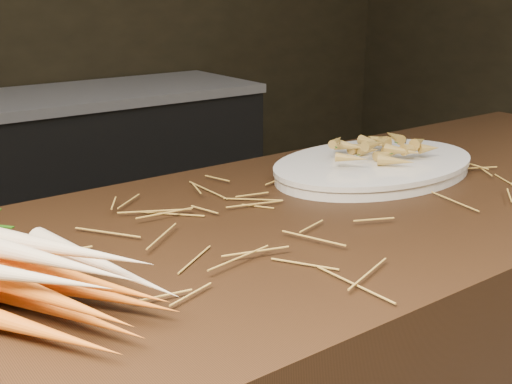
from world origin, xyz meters
TOP-DOWN VIEW (x-y plane):
  - back_counter at (0.30, 2.18)m, footprint 1.82×0.62m
  - straw_bedding at (0.00, 0.30)m, footprint 1.40×0.60m
  - serving_platter at (0.37, 0.40)m, footprint 0.47×0.32m
  - roasted_veg_heap at (0.37, 0.40)m, footprint 0.23×0.17m
  - serving_fork at (0.54, 0.38)m, footprint 0.15×0.12m

SIDE VIEW (x-z plane):
  - back_counter at x=0.30m, z-range 0.00..0.84m
  - straw_bedding at x=0.00m, z-range 0.90..0.92m
  - serving_platter at x=0.37m, z-range 0.90..0.93m
  - serving_fork at x=0.54m, z-range 0.93..0.93m
  - roasted_veg_heap at x=0.37m, z-range 0.93..0.98m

